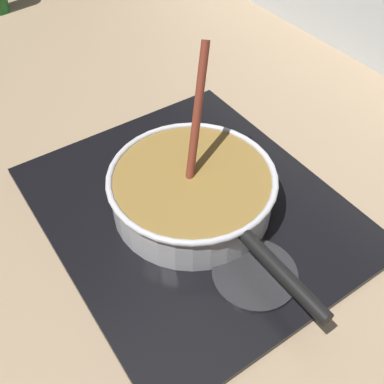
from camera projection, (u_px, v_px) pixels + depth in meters
name	position (u px, v px, depth m)	size (l,w,h in m)	color
ground	(112.00, 230.00, 0.81)	(2.40, 1.60, 0.04)	#9E8466
hob_plate	(192.00, 208.00, 0.82)	(0.56, 0.48, 0.01)	black
burner_ring	(192.00, 205.00, 0.81)	(0.18, 0.18, 0.01)	#592D0C
spare_burner	(255.00, 273.00, 0.71)	(0.13, 0.13, 0.01)	#262628
cooking_pan	(193.00, 190.00, 0.78)	(0.45, 0.29, 0.27)	silver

